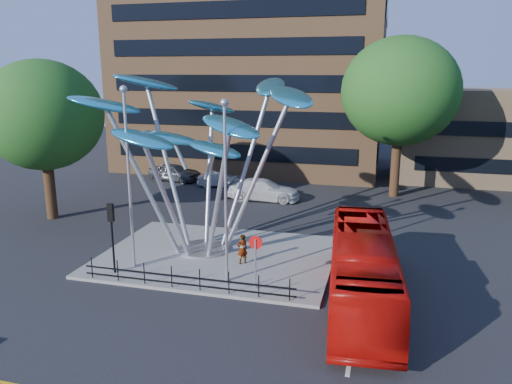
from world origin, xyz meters
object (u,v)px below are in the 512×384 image
(tree_right, at_px, (400,92))
(traffic_light_island, at_px, (111,224))
(pedestrian, at_px, (242,249))
(tree_left, at_px, (43,116))
(red_bus, at_px, (362,269))
(parked_car_mid, at_px, (221,179))
(street_lamp_left, at_px, (128,163))
(no_entry_sign_island, at_px, (256,253))
(parked_car_left, at_px, (174,172))
(street_lamp_right, at_px, (225,176))
(parked_car_right, at_px, (264,190))
(leaf_sculpture, at_px, (200,125))

(tree_right, relative_size, traffic_light_island, 3.54)
(pedestrian, bearing_deg, tree_left, -60.10)
(red_bus, relative_size, parked_car_mid, 2.78)
(street_lamp_left, height_order, no_entry_sign_island, street_lamp_left)
(tree_right, xyz_separation_m, traffic_light_island, (-13.00, -19.50, -5.42))
(pedestrian, relative_size, parked_car_left, 0.34)
(street_lamp_left, height_order, street_lamp_right, street_lamp_left)
(street_lamp_right, distance_m, parked_car_mid, 20.16)
(street_lamp_left, relative_size, parked_car_mid, 2.25)
(red_bus, height_order, parked_car_right, red_bus)
(street_lamp_left, distance_m, parked_car_left, 20.70)
(traffic_light_island, relative_size, pedestrian, 2.23)
(leaf_sculpture, height_order, traffic_light_island, leaf_sculpture)
(pedestrian, bearing_deg, parked_car_right, -122.47)
(traffic_light_island, relative_size, no_entry_sign_island, 1.40)
(tree_right, bearing_deg, parked_car_mid, -178.12)
(tree_left, height_order, traffic_light_island, tree_left)
(red_bus, height_order, pedestrian, red_bus)
(tree_right, distance_m, tree_left, 25.09)
(street_lamp_left, relative_size, no_entry_sign_island, 3.59)
(traffic_light_island, bearing_deg, leaf_sculpture, 54.96)
(street_lamp_right, relative_size, red_bus, 0.76)
(leaf_sculpture, height_order, street_lamp_left, leaf_sculpture)
(street_lamp_left, relative_size, parked_car_left, 1.92)
(tree_left, distance_m, parked_car_right, 16.08)
(red_bus, bearing_deg, parked_car_right, 112.54)
(tree_right, distance_m, red_bus, 20.48)
(tree_left, distance_m, no_entry_sign_island, 18.35)
(tree_right, distance_m, parked_car_mid, 15.88)
(pedestrian, height_order, parked_car_mid, pedestrian)
(tree_right, distance_m, leaf_sculpture, 18.37)
(street_lamp_left, bearing_deg, traffic_light_island, -116.57)
(street_lamp_left, xyz_separation_m, red_bus, (11.10, -0.86, -3.84))
(parked_car_mid, bearing_deg, street_lamp_right, -169.51)
(street_lamp_left, xyz_separation_m, parked_car_right, (2.95, 14.72, -4.56))
(leaf_sculpture, relative_size, street_lamp_left, 1.45)
(street_lamp_left, relative_size, traffic_light_island, 2.57)
(street_lamp_left, relative_size, street_lamp_right, 1.06)
(street_lamp_left, bearing_deg, parked_car_mid, 94.90)
(no_entry_sign_island, bearing_deg, traffic_light_island, -179.87)
(street_lamp_right, height_order, red_bus, street_lamp_right)
(traffic_light_island, height_order, parked_car_right, traffic_light_island)
(tree_right, distance_m, traffic_light_island, 24.06)
(street_lamp_right, height_order, parked_car_right, street_lamp_right)
(tree_right, bearing_deg, tree_left, -151.39)
(no_entry_sign_island, height_order, red_bus, red_bus)
(no_entry_sign_island, relative_size, red_bus, 0.23)
(tree_left, xyz_separation_m, parked_car_left, (3.13, 12.66, -6.01))
(red_bus, bearing_deg, traffic_light_island, 175.61)
(street_lamp_left, relative_size, red_bus, 0.81)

